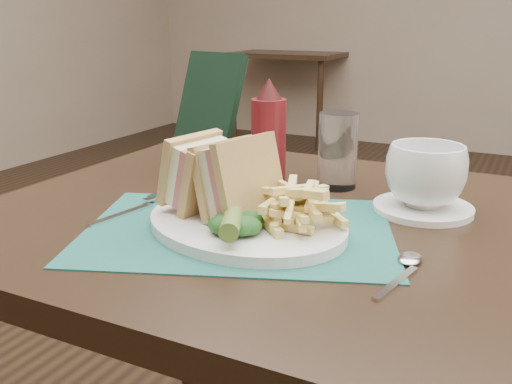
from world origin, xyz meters
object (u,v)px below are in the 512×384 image
Objects in this scene: placemat at (238,230)px; drinking_glass at (338,151)px; sandwich_half_b at (228,174)px; plate at (246,223)px; sandwich_half_a at (190,170)px; check_presenter at (207,113)px; saucer at (423,208)px; ketchup_bottle at (269,132)px; coffee_cup at (426,175)px; table_bg_left at (290,96)px.

drinking_glass is at bearing 78.86° from placemat.
plate is at bearing -0.54° from sandwich_half_b.
sandwich_half_a is 0.47× the size of check_presenter.
saucer is 0.18m from drinking_glass.
coffee_cup is at bearing -6.30° from ketchup_bottle.
table_bg_left is 4.17m from coffee_cup.
ketchup_bottle is (-0.28, 0.03, 0.09)m from saucer.
saucer reaches higher than placemat.
saucer is 0.05m from coffee_cup.
sandwich_half_a is (-0.09, 0.02, 0.07)m from placemat.
table_bg_left is at bearing 114.47° from drinking_glass.
coffee_cup reaches higher than plate.
sandwich_half_a is at bearing -149.91° from saucer.
check_presenter is at bearing 171.55° from coffee_cup.
drinking_glass is (1.66, -3.66, 0.44)m from table_bg_left.
check_presenter is (-0.42, 0.06, 0.11)m from saucer.
placemat is 2.81× the size of saucer.
plate is at bearing -35.01° from check_presenter.
sandwich_half_b is (-0.03, 0.01, 0.06)m from plate.
plate is (1.62, -3.91, 0.38)m from table_bg_left.
table_bg_left is 4.24m from sandwich_half_b.
ketchup_bottle reaches higher than plate.
placemat is at bearing -67.64° from table_bg_left.
ketchup_bottle reaches higher than coffee_cup.
sandwich_half_a is 0.27m from check_presenter.
sandwich_half_b is at bearing -177.77° from plate.
coffee_cup is at bearing 40.67° from sandwich_half_a.
sandwich_half_a is at bearing 166.24° from placemat.
table_bg_left is at bearing 125.54° from check_presenter.
ketchup_bottle reaches higher than placemat.
placemat is 2.27× the size of ketchup_bottle.
table_bg_left is at bearing 112.77° from ketchup_bottle.
ketchup_bottle is at bearing 125.35° from plate.
drinking_glass reaches higher than plate.
plate is 0.35m from check_presenter.
table_bg_left is at bearing 116.12° from saucer.
coffee_cup is 0.92× the size of drinking_glass.
check_presenter is at bearing -69.00° from table_bg_left.
table_bg_left is at bearing 116.12° from coffee_cup.
drinking_glass is (0.04, 0.26, 0.06)m from plate.
saucer is (1.82, -3.72, 0.38)m from table_bg_left.
sandwich_half_a is at bearing -120.74° from drinking_glass.
plate is 2.00× the size of saucer.
sandwich_half_b is 0.50× the size of check_presenter.
saucer is at bearing 43.05° from placemat.
check_presenter is (-0.18, 0.24, 0.04)m from sandwich_half_b.
check_presenter is (-0.14, 0.03, 0.02)m from ketchup_bottle.
sandwich_half_a is 0.91× the size of coffee_cup.
saucer is at bearing -6.30° from ketchup_bottle.
saucer is (0.21, 0.20, 0.00)m from placemat.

